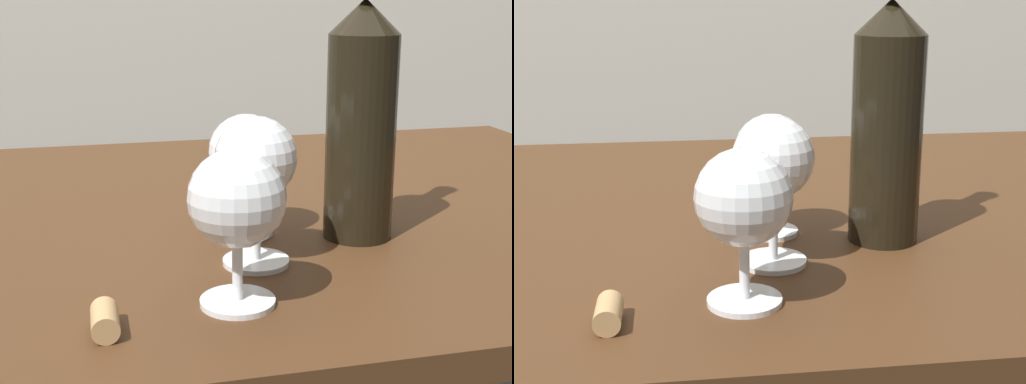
# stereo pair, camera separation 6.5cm
# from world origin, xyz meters

# --- Properties ---
(dining_table) EXTENTS (1.39, 0.80, 0.77)m
(dining_table) POSITION_xyz_m (0.00, 0.00, 0.67)
(dining_table) COLOR #472B16
(dining_table) RESTS_ON ground_plane
(wine_glass_pinot) EXTENTS (0.08, 0.08, 0.13)m
(wine_glass_pinot) POSITION_xyz_m (0.05, -0.28, 0.86)
(wine_glass_pinot) COLOR white
(wine_glass_pinot) RESTS_ON dining_table
(wine_glass_rose) EXTENTS (0.08, 0.08, 0.14)m
(wine_glass_rose) POSITION_xyz_m (0.09, -0.19, 0.87)
(wine_glass_rose) COLOR white
(wine_glass_rose) RESTS_ON dining_table
(wine_glass_amber) EXTENTS (0.08, 0.08, 0.13)m
(wine_glass_amber) POSITION_xyz_m (0.10, -0.11, 0.86)
(wine_glass_amber) COLOR white
(wine_glass_amber) RESTS_ON dining_table
(wine_bottle) EXTENTS (0.07, 0.07, 0.32)m
(wine_bottle) POSITION_xyz_m (0.22, -0.14, 0.90)
(wine_bottle) COLOR black
(wine_bottle) RESTS_ON dining_table
(cork) EXTENTS (0.02, 0.04, 0.02)m
(cork) POSITION_xyz_m (-0.06, -0.31, 0.78)
(cork) COLOR tan
(cork) RESTS_ON dining_table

